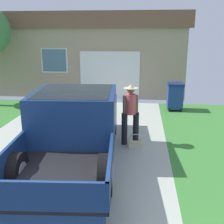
% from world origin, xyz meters
% --- Properties ---
extents(pickup_truck, '(2.38, 5.65, 1.61)m').
position_xyz_m(pickup_truck, '(0.28, 3.44, 0.71)').
color(pickup_truck, navy).
rests_on(pickup_truck, ground).
extents(person_with_hat, '(0.47, 0.40, 1.66)m').
position_xyz_m(person_with_hat, '(1.59, 4.25, 0.89)').
color(person_with_hat, black).
rests_on(person_with_hat, ground).
extents(handbag, '(0.36, 0.15, 0.39)m').
position_xyz_m(handbag, '(1.76, 3.94, 0.12)').
color(handbag, beige).
rests_on(handbag, ground).
extents(house_with_garage, '(10.07, 6.42, 3.88)m').
position_xyz_m(house_with_garage, '(-1.05, 12.77, 1.96)').
color(house_with_garage, tan).
rests_on(house_with_garage, ground).
extents(wheeled_trash_bin, '(0.60, 0.72, 1.08)m').
position_xyz_m(wheeled_trash_bin, '(3.17, 8.01, 0.58)').
color(wheeled_trash_bin, navy).
rests_on(wheeled_trash_bin, ground).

